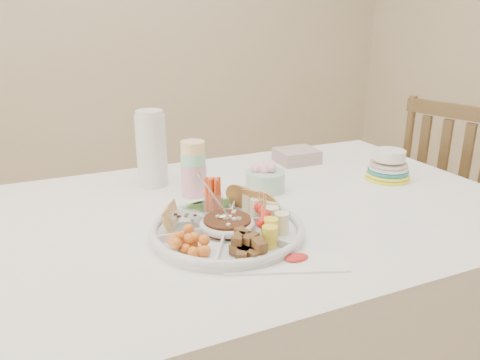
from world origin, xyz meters
name	(u,v)px	position (x,y,z in m)	size (l,w,h in m)	color
wall_back	(115,4)	(0.00, 2.00, 1.35)	(4.00, 0.02, 2.70)	beige
dining_table	(256,318)	(0.00, 0.00, 0.38)	(1.52, 1.02, 0.76)	white
chair	(414,224)	(0.80, 0.17, 0.48)	(0.40, 0.40, 0.96)	brown
party_tray	(227,227)	(-0.15, -0.14, 0.78)	(0.38, 0.38, 0.04)	silver
bean_dip	(227,224)	(-0.15, -0.14, 0.79)	(0.12, 0.12, 0.04)	#3D1F12
tortillas	(257,203)	(-0.04, -0.07, 0.80)	(0.11, 0.11, 0.07)	#995C23
carrot_cucumber	(209,195)	(-0.15, -0.01, 0.82)	(0.11, 0.11, 0.10)	#E3491B
pita_raisins	(176,217)	(-0.26, -0.07, 0.80)	(0.11, 0.11, 0.06)	tan
cherries	(192,241)	(-0.26, -0.20, 0.79)	(0.12, 0.12, 0.05)	orange
granola_chunks	(249,244)	(-0.15, -0.27, 0.79)	(0.11, 0.11, 0.05)	brown
banana_tomato	(280,216)	(-0.04, -0.20, 0.82)	(0.12, 0.12, 0.10)	#EEE65A
cup_stack	(193,161)	(-0.13, 0.17, 0.87)	(0.08, 0.08, 0.22)	white
thermos	(152,148)	(-0.22, 0.31, 0.88)	(0.10, 0.10, 0.25)	silver
flower_bowl	(265,176)	(0.08, 0.11, 0.80)	(0.13, 0.13, 0.09)	#B4E1BF
napkin_stack	(297,156)	(0.33, 0.33, 0.78)	(0.15, 0.13, 0.05)	#B29294
plate_stack	(388,166)	(0.51, 0.04, 0.80)	(0.15, 0.15, 0.09)	yellow
placemat	(285,263)	(-0.09, -0.32, 0.76)	(0.27, 0.09, 0.01)	white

